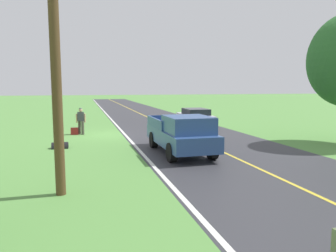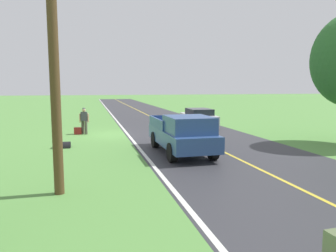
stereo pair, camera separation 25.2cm
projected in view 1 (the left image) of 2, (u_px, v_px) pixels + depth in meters
ground_plane at (106, 135)px, 20.68m from camera, size 200.00×200.00×0.00m
road_surface at (179, 132)px, 21.96m from camera, size 7.91×120.00×0.00m
lane_edge_line at (124, 134)px, 20.99m from camera, size 0.16×117.60×0.00m
lane_centre_line at (179, 132)px, 21.96m from camera, size 0.14×117.60×0.00m
hitchhiker_walking at (81, 119)px, 20.68m from camera, size 0.62×0.53×1.75m
suitcase_carried at (75, 131)px, 20.62m from camera, size 0.47×0.23×0.46m
pickup_truck_passing at (182, 133)px, 14.64m from camera, size 2.15×5.42×1.82m
sedan_near_oncoming at (195, 117)px, 24.77m from camera, size 2.03×4.45×1.41m
utility_pole_roadside at (56, 64)px, 8.75m from camera, size 0.28×0.28×7.41m
drainage_culvert at (60, 148)px, 16.12m from camera, size 0.80×0.60×0.60m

